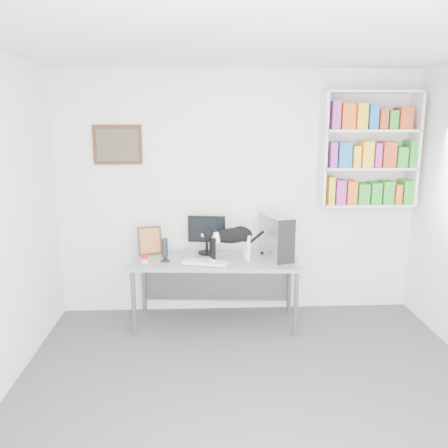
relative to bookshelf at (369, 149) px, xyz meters
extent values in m
cube|color=#4A4A4E|center=(-1.40, -1.85, -1.85)|extent=(4.00, 4.00, 0.01)
cube|color=silver|center=(-1.40, -1.85, 0.85)|extent=(4.00, 4.00, 0.01)
cube|color=white|center=(-1.40, 0.15, -0.50)|extent=(4.00, 0.01, 2.70)
cube|color=white|center=(-1.40, -3.85, -0.50)|extent=(4.00, 0.01, 2.70)
cube|color=silver|center=(0.00, 0.00, 0.00)|extent=(1.03, 0.28, 1.24)
cube|color=#4C2D18|center=(-2.70, 0.12, 0.05)|extent=(0.52, 0.04, 0.42)
cube|color=gray|center=(-1.67, -0.28, -1.49)|extent=(1.78, 0.80, 0.73)
cube|color=black|center=(-1.75, -0.05, -0.91)|extent=(0.43, 0.25, 0.43)
cube|color=silver|center=(-1.77, -0.44, -1.11)|extent=(0.49, 0.30, 0.04)
cube|color=#B8B8BD|center=(-1.03, -0.27, -0.89)|extent=(0.33, 0.51, 0.47)
cylinder|color=black|center=(-2.19, -0.31, -1.00)|extent=(0.12, 0.12, 0.25)
cube|color=#4C2D18|center=(-2.38, -0.04, -0.97)|extent=(0.27, 0.16, 0.32)
cylinder|color=red|center=(-2.40, -0.38, -1.08)|extent=(0.08, 0.08, 0.09)
camera|label=1|loc=(-1.81, -5.07, 0.32)|focal=38.00mm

